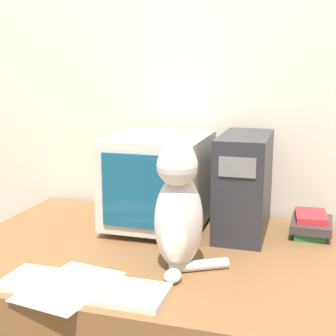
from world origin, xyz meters
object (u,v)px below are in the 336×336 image
Objects in this scene: computer_tower at (244,184)px; book_stack at (310,224)px; crt_monitor at (159,180)px; keyboard at (83,287)px; cat at (179,214)px; pen at (71,273)px.

book_stack is (0.25, 0.04, -0.15)m from computer_tower.
keyboard is (-0.04, -0.59, -0.18)m from crt_monitor.
crt_monitor is 0.62m from keyboard.
cat reaches higher than book_stack.
book_stack is 1.39× the size of pen.
cat is 0.38m from pen.
crt_monitor is 2.90× the size of pen.
pen is (-0.71, -0.59, -0.04)m from book_stack.
crt_monitor is 0.33m from computer_tower.
computer_tower is at bearing 63.30° from cat.
computer_tower is 0.82× the size of keyboard.
cat reaches higher than pen.
computer_tower is 0.76m from keyboard.
computer_tower reaches higher than keyboard.
pen is at bearing 135.14° from keyboard.
pen is at bearing -129.58° from computer_tower.
pen is at bearing -140.44° from book_stack.
computer_tower is at bearing -172.02° from book_stack.
cat is 0.61m from book_stack.
book_stack reaches higher than keyboard.
crt_monitor is at bearing -172.76° from book_stack.
crt_monitor reaches higher than keyboard.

